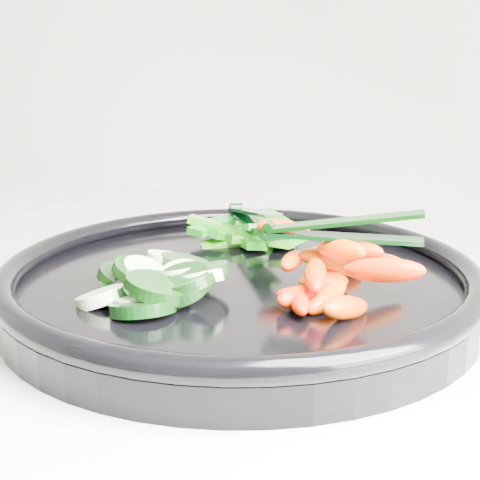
% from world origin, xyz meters
% --- Properties ---
extents(veggie_tray, '(0.41, 0.41, 0.04)m').
position_xyz_m(veggie_tray, '(0.26, 1.64, 0.95)').
color(veggie_tray, black).
rests_on(veggie_tray, counter).
extents(cucumber_pile, '(0.12, 0.12, 0.04)m').
position_xyz_m(cucumber_pile, '(0.22, 1.58, 0.96)').
color(cucumber_pile, black).
rests_on(cucumber_pile, veggie_tray).
extents(carrot_pile, '(0.15, 0.14, 0.05)m').
position_xyz_m(carrot_pile, '(0.34, 1.63, 0.97)').
color(carrot_pile, '#F35200').
rests_on(carrot_pile, veggie_tray).
extents(pepper_pile, '(0.12, 0.09, 0.04)m').
position_xyz_m(pepper_pile, '(0.22, 1.74, 0.96)').
color(pepper_pile, '#0A6C0A').
rests_on(pepper_pile, veggie_tray).
extents(tong_carrot, '(0.11, 0.04, 0.02)m').
position_xyz_m(tong_carrot, '(0.34, 1.64, 1.00)').
color(tong_carrot, black).
rests_on(tong_carrot, carrot_pile).
extents(tong_pepper, '(0.09, 0.09, 0.02)m').
position_xyz_m(tong_pepper, '(0.22, 1.74, 0.98)').
color(tong_pepper, black).
rests_on(tong_pepper, pepper_pile).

